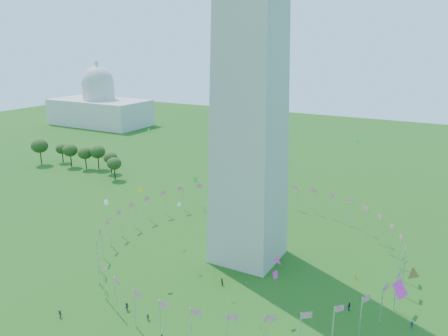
# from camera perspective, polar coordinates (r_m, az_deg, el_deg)

# --- Properties ---
(flag_ring) EXTENTS (80.24, 80.24, 9.00)m
(flag_ring) POSITION_cam_1_polar(r_m,az_deg,el_deg) (121.84, 3.15, -9.59)
(flag_ring) COLOR silver
(flag_ring) RESTS_ON ground
(capitol_building) EXTENTS (70.00, 35.00, 46.00)m
(capitol_building) POSITION_cam_1_polar(r_m,az_deg,el_deg) (324.41, -16.06, 9.47)
(capitol_building) COLOR beige
(capitol_building) RESTS_ON ground
(kites_aloft) EXTENTS (106.12, 62.35, 31.09)m
(kites_aloft) POSITION_cam_1_polar(r_m,az_deg,el_deg) (91.11, 5.06, -9.42)
(kites_aloft) COLOR orange
(kites_aloft) RESTS_ON ground
(tree_line_west) EXTENTS (55.47, 15.47, 12.35)m
(tree_line_west) POSITION_cam_1_polar(r_m,az_deg,el_deg) (215.07, -18.54, 1.32)
(tree_line_west) COLOR #2F521B
(tree_line_west) RESTS_ON ground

